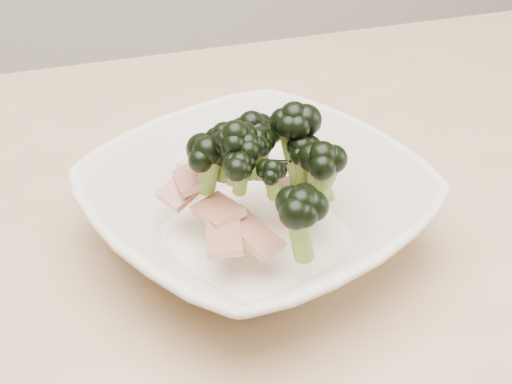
# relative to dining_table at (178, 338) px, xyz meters

# --- Properties ---
(dining_table) EXTENTS (1.20, 0.80, 0.75)m
(dining_table) POSITION_rel_dining_table_xyz_m (0.00, 0.00, 0.00)
(dining_table) COLOR tan
(dining_table) RESTS_ON ground
(broccoli_dish) EXTENTS (0.36, 0.36, 0.12)m
(broccoli_dish) POSITION_rel_dining_table_xyz_m (0.08, 0.00, 0.14)
(broccoli_dish) COLOR beige
(broccoli_dish) RESTS_ON dining_table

